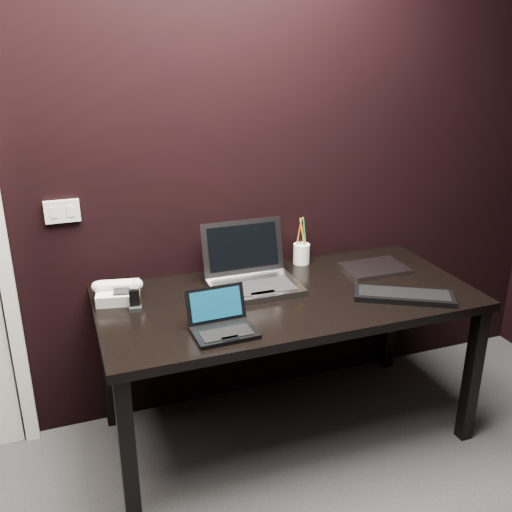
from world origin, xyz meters
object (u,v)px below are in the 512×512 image
object	(u,v)px
netbook	(222,324)
silver_laptop	(252,276)
desk_phone	(118,292)
ext_keyboard	(404,296)
pen_cup	(301,253)
closed_laptop	(374,268)
mobile_phone	(135,303)
desk	(288,310)

from	to	relation	value
netbook	silver_laptop	size ratio (longest dim) A/B	0.62
netbook	desk_phone	world-z (taller)	netbook
ext_keyboard	pen_cup	world-z (taller)	pen_cup
silver_laptop	netbook	bearing A→B (deg)	-124.49
closed_laptop	desk_phone	bearing A→B (deg)	176.35
ext_keyboard	closed_laptop	bearing A→B (deg)	81.46
ext_keyboard	desk_phone	bearing A→B (deg)	161.00
closed_laptop	mobile_phone	distance (m)	1.20
netbook	mobile_phone	xyz separation A→B (m)	(-0.30, 0.31, 0.00)
silver_laptop	pen_cup	xyz separation A→B (m)	(0.34, 0.19, 0.00)
silver_laptop	closed_laptop	xyz separation A→B (m)	(0.64, -0.03, -0.04)
desk	mobile_phone	world-z (taller)	mobile_phone
closed_laptop	mobile_phone	size ratio (longest dim) A/B	3.39
netbook	mobile_phone	bearing A→B (deg)	133.47
closed_laptop	mobile_phone	world-z (taller)	mobile_phone
desk_phone	desk	bearing A→B (deg)	-15.52
desk	ext_keyboard	distance (m)	0.53
desk	silver_laptop	size ratio (longest dim) A/B	4.22
desk	pen_cup	size ratio (longest dim) A/B	6.90
netbook	desk_phone	distance (m)	0.56
silver_laptop	pen_cup	world-z (taller)	silver_laptop
desk	pen_cup	distance (m)	0.42
desk_phone	netbook	bearing A→B (deg)	-51.01
ext_keyboard	desk_phone	world-z (taller)	desk_phone
closed_laptop	mobile_phone	bearing A→B (deg)	-178.07
closed_laptop	pen_cup	size ratio (longest dim) A/B	1.25
pen_cup	netbook	bearing A→B (deg)	-136.55
silver_laptop	ext_keyboard	size ratio (longest dim) A/B	0.89
netbook	ext_keyboard	size ratio (longest dim) A/B	0.55
silver_laptop	desk_phone	distance (m)	0.61
silver_laptop	mobile_phone	world-z (taller)	silver_laptop
pen_cup	closed_laptop	bearing A→B (deg)	-34.86
silver_laptop	pen_cup	bearing A→B (deg)	29.14
ext_keyboard	pen_cup	bearing A→B (deg)	115.07
silver_laptop	ext_keyboard	xyz separation A→B (m)	(0.59, -0.36, -0.04)
closed_laptop	pen_cup	bearing A→B (deg)	145.14
silver_laptop	pen_cup	size ratio (longest dim) A/B	1.64
netbook	mobile_phone	world-z (taller)	netbook
desk	closed_laptop	xyz separation A→B (m)	(0.52, 0.12, 0.09)
desk_phone	ext_keyboard	bearing A→B (deg)	-19.00
netbook	pen_cup	world-z (taller)	pen_cup
mobile_phone	pen_cup	bearing A→B (deg)	15.88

